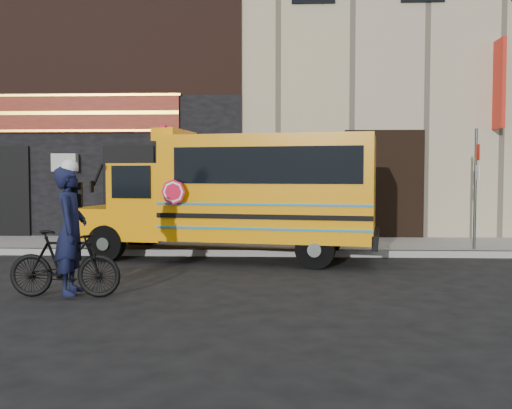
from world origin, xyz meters
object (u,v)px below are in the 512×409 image
object	(u,v)px
cyclist	(71,234)
sign_pole	(476,185)
bicycle	(65,264)
school_bus	(242,192)

from	to	relation	value
cyclist	sign_pole	bearing A→B (deg)	-65.74
sign_pole	bicycle	distance (m)	9.41
sign_pole	bicycle	xyz separation A→B (m)	(-7.92, -4.95, -1.13)
sign_pole	cyclist	size ratio (longest dim) A/B	1.50
school_bus	bicycle	size ratio (longest dim) A/B	4.10
sign_pole	school_bus	bearing A→B (deg)	-171.13
sign_pole	cyclist	world-z (taller)	sign_pole
school_bus	cyclist	bearing A→B (deg)	-120.40
school_bus	cyclist	xyz separation A→B (m)	(-2.38, -4.06, -0.52)
school_bus	sign_pole	world-z (taller)	sign_pole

